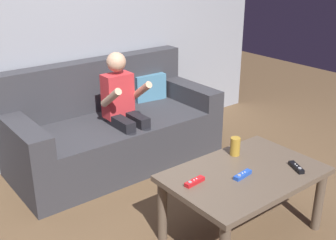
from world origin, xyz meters
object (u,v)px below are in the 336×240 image
game_remote_red_center (194,182)px  soda_can (235,146)px  game_remote_black_near_edge (296,167)px  coffee_table (244,181)px  couch (113,129)px  person_seated_on_couch (124,106)px  game_remote_blue_far_corner (243,175)px

game_remote_red_center → soda_can: soda_can is taller
game_remote_black_near_edge → coffee_table: bearing=148.1°
coffee_table → soda_can: size_ratio=7.91×
couch → game_remote_black_near_edge: size_ratio=12.35×
person_seated_on_couch → coffee_table: size_ratio=1.02×
game_remote_black_near_edge → game_remote_blue_far_corner: bearing=157.5°
game_remote_black_near_edge → game_remote_blue_far_corner: (-0.33, 0.14, 0.00)m
game_remote_red_center → soda_can: bearing=14.2°
person_seated_on_couch → coffee_table: 1.23m
soda_can → game_remote_black_near_edge: bearing=-67.5°
soda_can → game_remote_red_center: bearing=-165.8°
coffee_table → game_remote_black_near_edge: 0.34m
person_seated_on_couch → game_remote_black_near_edge: 1.44m
game_remote_red_center → game_remote_blue_far_corner: same height
couch → soda_can: bearing=-79.5°
couch → person_seated_on_couch: bearing=-88.4°
coffee_table → game_remote_blue_far_corner: bearing=-148.5°
coffee_table → game_remote_blue_far_corner: game_remote_blue_far_corner is taller
game_remote_blue_far_corner → soda_can: soda_can is taller
couch → person_seated_on_couch: 0.32m
couch → soda_can: size_ratio=14.36×
game_remote_red_center → soda_can: (0.46, 0.12, 0.05)m
couch → game_remote_black_near_edge: 1.63m
person_seated_on_couch → game_remote_blue_far_corner: bearing=-88.2°
coffee_table → soda_can: soda_can is taller
game_remote_red_center → game_remote_black_near_edge: bearing=-22.7°
person_seated_on_couch → soda_can: (0.22, -1.01, -0.04)m
coffee_table → game_remote_black_near_edge: size_ratio=6.80×
couch → soda_can: (0.22, -1.20, 0.22)m
person_seated_on_couch → game_remote_red_center: size_ratio=6.85×
coffee_table → game_remote_red_center: game_remote_red_center is taller
person_seated_on_couch → soda_can: bearing=-77.9°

